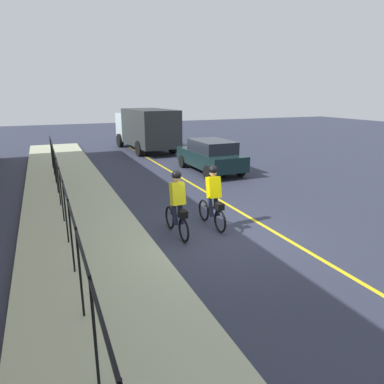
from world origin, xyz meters
TOP-DOWN VIEW (x-y plane):
  - ground_plane at (0.00, 0.00)m, footprint 80.00×80.00m
  - lane_line_centre at (0.00, -1.60)m, footprint 36.00×0.12m
  - sidewalk at (0.00, 3.40)m, footprint 40.00×3.20m
  - iron_fence at (1.00, 3.80)m, footprint 19.84×0.04m
  - cyclist_lead at (0.87, -0.17)m, footprint 1.71×0.36m
  - cyclist_follow at (0.65, 1.00)m, footprint 1.71×0.36m
  - patrol_sedan at (7.65, -3.39)m, footprint 4.43×1.98m
  - box_truck_background at (15.37, -2.32)m, footprint 6.85×2.90m

SIDE VIEW (x-z plane):
  - ground_plane at x=0.00m, z-range 0.00..0.00m
  - lane_line_centre at x=0.00m, z-range 0.00..0.01m
  - sidewalk at x=0.00m, z-range 0.00..0.15m
  - patrol_sedan at x=7.65m, z-range 0.03..1.61m
  - cyclist_lead at x=0.87m, z-range 0.00..1.82m
  - cyclist_follow at x=0.65m, z-range 0.00..1.82m
  - iron_fence at x=1.00m, z-range 0.52..2.12m
  - box_truck_background at x=15.37m, z-range 0.16..2.94m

